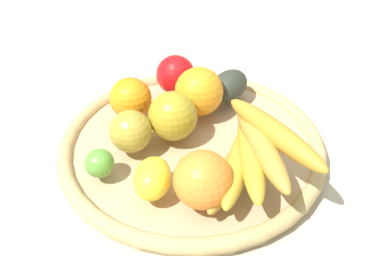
# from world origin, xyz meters

# --- Properties ---
(ground_plane) EXTENTS (2.40, 2.40, 0.00)m
(ground_plane) POSITION_xyz_m (0.00, 0.00, 0.00)
(ground_plane) COLOR #B7AF9A
(ground_plane) RESTS_ON ground
(basket) EXTENTS (0.42, 0.42, 0.03)m
(basket) POSITION_xyz_m (0.00, 0.00, 0.02)
(basket) COLOR tan
(basket) RESTS_ON ground_plane
(lime_0) EXTENTS (0.05, 0.05, 0.04)m
(lime_0) POSITION_xyz_m (-0.15, -0.05, 0.05)
(lime_0) COLOR #579735
(lime_0) RESTS_ON basket
(apple_1) EXTENTS (0.10, 0.10, 0.08)m
(apple_1) POSITION_xyz_m (-0.03, 0.01, 0.07)
(apple_1) COLOR #A69023
(apple_1) RESTS_ON basket
(banana_bunch) EXTENTS (0.17, 0.19, 0.09)m
(banana_bunch) POSITION_xyz_m (0.06, -0.11, 0.08)
(banana_bunch) COLOR #AC872C
(banana_bunch) RESTS_ON basket
(avocado) EXTENTS (0.09, 0.09, 0.05)m
(avocado) POSITION_xyz_m (0.09, 0.09, 0.06)
(avocado) COLOR #2E3329
(avocado) RESTS_ON basket
(apple_2) EXTENTS (0.09, 0.09, 0.07)m
(apple_2) POSITION_xyz_m (-0.10, 0.00, 0.06)
(apple_2) COLOR #A69031
(apple_2) RESTS_ON basket
(apple_0) EXTENTS (0.10, 0.10, 0.07)m
(apple_0) POSITION_xyz_m (0.01, 0.14, 0.07)
(apple_0) COLOR red
(apple_0) RESTS_ON basket
(lemon_0) EXTENTS (0.07, 0.08, 0.05)m
(lemon_0) POSITION_xyz_m (-0.08, -0.10, 0.06)
(lemon_0) COLOR yellow
(lemon_0) RESTS_ON basket
(orange_1) EXTENTS (0.10, 0.10, 0.08)m
(orange_1) POSITION_xyz_m (0.03, 0.07, 0.07)
(orange_1) COLOR orange
(orange_1) RESTS_ON basket
(orange_0) EXTENTS (0.10, 0.10, 0.08)m
(orange_0) POSITION_xyz_m (-0.02, -0.13, 0.07)
(orange_0) COLOR orange
(orange_0) RESTS_ON basket
(orange_2) EXTENTS (0.10, 0.10, 0.07)m
(orange_2) POSITION_xyz_m (-0.08, 0.08, 0.07)
(orange_2) COLOR orange
(orange_2) RESTS_ON basket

